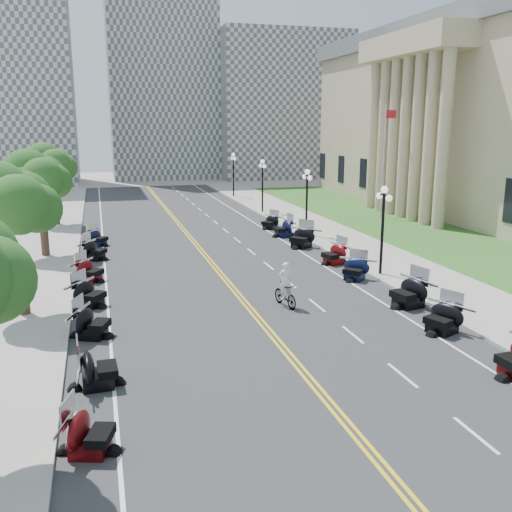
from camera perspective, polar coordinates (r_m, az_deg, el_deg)
ground at (r=26.39m, az=-0.40°, el=-5.54°), size 160.00×160.00×0.00m
road at (r=35.76m, az=-4.59°, el=-0.55°), size 16.00×90.00×0.01m
centerline_yellow_a at (r=35.74m, az=-4.78°, el=-0.55°), size 0.12×90.00×0.00m
centerline_yellow_b at (r=35.78m, az=-4.40°, el=-0.53°), size 0.12×90.00×0.00m
edge_line_north at (r=37.46m, az=5.07°, el=0.08°), size 0.12×90.00×0.00m
edge_line_south at (r=35.16m, az=-14.88°, el=-1.18°), size 0.12×90.00×0.00m
lane_dash_3 at (r=17.69m, az=21.09°, el=-16.34°), size 0.12×2.00×0.00m
lane_dash_4 at (r=20.64m, az=14.42°, el=-11.45°), size 0.12×2.00×0.00m
lane_dash_5 at (r=23.89m, az=9.65°, el=-7.74°), size 0.12×2.00×0.00m
lane_dash_6 at (r=27.35m, az=6.11°, el=-4.91°), size 0.12×2.00×0.00m
lane_dash_7 at (r=30.94m, az=3.39°, el=-2.71°), size 0.12×2.00×0.00m
lane_dash_8 at (r=34.61m, az=1.26°, el=-0.96°), size 0.12×2.00×0.00m
lane_dash_9 at (r=38.35m, az=-0.46°, el=0.45°), size 0.12×2.00×0.00m
lane_dash_10 at (r=42.14m, az=-1.88°, el=1.60°), size 0.12×2.00×0.00m
lane_dash_11 at (r=45.97m, az=-3.06°, el=2.56°), size 0.12×2.00×0.00m
lane_dash_12 at (r=49.82m, az=-4.06°, el=3.38°), size 0.12×2.00×0.00m
lane_dash_13 at (r=53.70m, az=-4.92°, el=4.07°), size 0.12×2.00×0.00m
lane_dash_14 at (r=57.59m, az=-5.66°, el=4.68°), size 0.12×2.00×0.00m
lane_dash_15 at (r=61.49m, az=-6.31°, el=5.20°), size 0.12×2.00×0.00m
lane_dash_16 at (r=65.41m, az=-6.88°, el=5.66°), size 0.12×2.00×0.00m
lane_dash_17 at (r=69.33m, az=-7.39°, el=6.07°), size 0.12×2.00×0.00m
lane_dash_18 at (r=73.27m, az=-7.85°, el=6.43°), size 0.12×2.00×0.00m
lane_dash_19 at (r=77.21m, az=-8.26°, el=6.76°), size 0.12×2.00×0.00m
sidewalk_north at (r=39.04m, az=10.71°, el=0.54°), size 5.00×90.00×0.15m
sidewalk_south at (r=35.37m, az=-21.53°, el=-1.48°), size 5.00×90.00×0.15m
lawn at (r=49.21m, az=13.97°, el=2.94°), size 9.00×60.00×0.10m
distant_block_a at (r=87.01m, az=-23.96°, el=15.08°), size 18.00×14.00×26.00m
distant_block_b at (r=92.96m, az=-9.40°, el=17.05°), size 16.00×12.00×30.00m
distant_block_c at (r=93.61m, az=2.30°, el=14.72°), size 20.00×14.00×22.00m
street_lamp_2 at (r=32.46m, az=12.52°, el=2.45°), size 0.50×1.20×4.90m
street_lamp_3 at (r=43.28m, az=5.09°, el=5.34°), size 0.50×1.20×4.90m
street_lamp_4 at (r=54.59m, az=0.65°, el=7.01°), size 0.50×1.20×4.90m
street_lamp_5 at (r=66.15m, az=-2.27°, el=8.08°), size 0.50×1.20×4.90m
flagpole at (r=52.35m, az=12.60°, el=9.07°), size 1.10×0.20×10.00m
tree_2 at (r=26.62m, az=-22.95°, el=4.11°), size 4.80×4.80×9.20m
tree_3 at (r=38.47m, az=-20.80°, el=6.79°), size 4.80×4.80×9.20m
tree_4 at (r=50.39m, az=-19.65°, el=8.20°), size 4.80×4.80×9.20m
motorcycle_n_4 at (r=24.78m, az=18.17°, el=-5.80°), size 2.58×2.58×1.38m
motorcycle_n_5 at (r=27.73m, az=15.02°, el=-3.42°), size 2.60×2.60×1.52m
motorcycle_n_6 at (r=31.85m, az=9.85°, el=-1.21°), size 2.66×2.66×1.32m
motorcycle_n_7 at (r=35.23m, az=7.82°, el=0.30°), size 2.34×2.34×1.37m
motorcycle_n_8 at (r=39.61m, az=4.58°, el=1.93°), size 3.07×3.07×1.53m
motorcycle_n_9 at (r=43.38m, az=2.75°, el=2.86°), size 2.22×2.22×1.41m
motorcycle_n_10 at (r=46.58m, az=1.41°, el=3.48°), size 2.43×2.43×1.25m
motorcycle_s_3 at (r=16.13m, az=-16.34°, el=-16.44°), size 2.29×2.29×1.28m
motorcycle_s_4 at (r=19.65m, az=-15.59°, el=-10.64°), size 2.09×2.09×1.39m
motorcycle_s_5 at (r=23.97m, az=-16.09°, el=-6.30°), size 2.56×2.56×1.37m
motorcycle_s_6 at (r=27.94m, az=-16.34°, el=-3.54°), size 2.73×2.73×1.37m
motorcycle_s_7 at (r=32.34m, az=-16.30°, el=-1.33°), size 2.61×2.61×1.32m
motorcycle_s_8 at (r=37.36m, az=-15.86°, el=0.64°), size 2.64×2.64×1.36m
motorcycle_s_9 at (r=41.60m, az=-15.54°, el=1.83°), size 2.48×2.48×1.25m
bicycle at (r=26.88m, az=2.94°, el=-3.91°), size 0.94×1.98×1.15m
cyclist_rider at (r=26.48m, az=2.97°, el=-0.85°), size 0.66×0.43×1.82m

